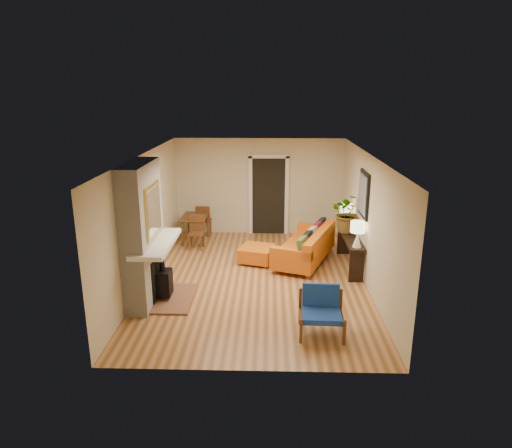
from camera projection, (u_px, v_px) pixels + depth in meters
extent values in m
plane|color=#D48951|center=(256.00, 279.00, 9.57)|extent=(6.50, 6.50, 0.00)
plane|color=white|center=(256.00, 155.00, 8.83)|extent=(6.50, 6.50, 0.00)
plane|color=beige|center=(259.00, 187.00, 12.32)|extent=(4.50, 0.00, 4.50)
plane|color=beige|center=(248.00, 286.00, 6.08)|extent=(4.50, 0.00, 4.50)
plane|color=beige|center=(145.00, 219.00, 9.27)|extent=(0.00, 6.50, 6.50)
plane|color=beige|center=(368.00, 221.00, 9.13)|extent=(0.00, 6.50, 6.50)
cube|color=black|center=(269.00, 196.00, 12.35)|extent=(0.88, 0.06, 2.10)
cube|color=white|center=(251.00, 196.00, 12.35)|extent=(0.10, 0.08, 2.18)
cube|color=white|center=(287.00, 196.00, 12.33)|extent=(0.10, 0.08, 2.18)
cube|color=white|center=(269.00, 156.00, 12.03)|extent=(1.08, 0.08, 0.10)
cube|color=black|center=(364.00, 194.00, 9.39)|extent=(0.04, 0.85, 0.95)
cube|color=slate|center=(363.00, 194.00, 9.39)|extent=(0.01, 0.70, 0.80)
cube|color=black|center=(151.00, 209.00, 9.57)|extent=(0.06, 0.95, 0.02)
cube|color=black|center=(150.00, 195.00, 9.48)|extent=(0.06, 0.95, 0.02)
cube|color=white|center=(140.00, 204.00, 8.14)|extent=(0.42, 1.50, 1.48)
cube|color=white|center=(145.00, 271.00, 8.51)|extent=(0.42, 1.50, 1.12)
cube|color=white|center=(156.00, 243.00, 8.34)|extent=(0.60, 1.68, 0.08)
cube|color=black|center=(157.00, 277.00, 8.54)|extent=(0.03, 0.72, 0.78)
cube|color=brown|center=(174.00, 298.00, 8.65)|extent=(0.75, 1.30, 0.04)
cube|color=black|center=(163.00, 283.00, 8.56)|extent=(0.30, 0.36, 0.48)
cylinder|color=black|center=(162.00, 261.00, 8.44)|extent=(0.10, 0.10, 0.40)
cube|color=gold|center=(153.00, 210.00, 8.17)|extent=(0.04, 0.95, 0.95)
cube|color=silver|center=(154.00, 210.00, 8.17)|extent=(0.01, 0.82, 0.82)
cylinder|color=silver|center=(276.00, 271.00, 9.87)|extent=(0.05, 0.05, 0.10)
cylinder|color=silver|center=(307.00, 276.00, 9.61)|extent=(0.05, 0.05, 0.10)
cylinder|color=silver|center=(301.00, 245.00, 11.54)|extent=(0.05, 0.05, 0.10)
cylinder|color=silver|center=(329.00, 248.00, 11.28)|extent=(0.05, 0.05, 0.10)
cube|color=orange|center=(304.00, 251.00, 10.52)|extent=(1.62, 2.32, 0.31)
cube|color=orange|center=(320.00, 239.00, 10.29)|extent=(0.95, 2.07, 0.36)
cube|color=orange|center=(291.00, 254.00, 9.58)|extent=(0.92, 0.50, 0.20)
cube|color=orange|center=(316.00, 229.00, 11.31)|extent=(0.92, 0.50, 0.20)
cube|color=#455F28|center=(303.00, 247.00, 9.61)|extent=(0.34, 0.45, 0.42)
cube|color=black|center=(309.00, 241.00, 9.97)|extent=(0.34, 0.45, 0.42)
cube|color=#AFB0AA|center=(314.00, 236.00, 10.33)|extent=(0.34, 0.45, 0.42)
cube|color=maroon|center=(318.00, 232.00, 10.65)|extent=(0.34, 0.45, 0.42)
cube|color=black|center=(323.00, 227.00, 11.01)|extent=(0.34, 0.45, 0.42)
cylinder|color=silver|center=(240.00, 264.00, 10.32)|extent=(0.04, 0.04, 0.06)
cylinder|color=silver|center=(266.00, 267.00, 10.15)|extent=(0.04, 0.04, 0.06)
cylinder|color=silver|center=(249.00, 255.00, 10.87)|extent=(0.04, 0.04, 0.06)
cylinder|color=silver|center=(273.00, 258.00, 10.69)|extent=(0.04, 0.04, 0.06)
cube|color=orange|center=(257.00, 253.00, 10.46)|extent=(0.91, 0.91, 0.31)
cube|color=brown|center=(301.00, 317.00, 7.39)|extent=(0.07, 0.70, 0.05)
cube|color=brown|center=(301.00, 331.00, 7.11)|extent=(0.05, 0.05, 0.41)
cube|color=brown|center=(300.00, 306.00, 7.67)|extent=(0.05, 0.05, 0.65)
cube|color=brown|center=(342.00, 318.00, 7.34)|extent=(0.07, 0.70, 0.05)
cube|color=brown|center=(344.00, 332.00, 7.07)|extent=(0.05, 0.05, 0.41)
cube|color=brown|center=(340.00, 307.00, 7.63)|extent=(0.05, 0.05, 0.65)
cube|color=#1A3A9E|center=(322.00, 315.00, 7.35)|extent=(0.64, 0.60, 0.09)
cube|color=#1A3A9E|center=(321.00, 295.00, 7.55)|extent=(0.62, 0.18, 0.38)
cube|color=brown|center=(195.00, 217.00, 11.76)|extent=(0.66, 0.93, 0.04)
cylinder|color=brown|center=(182.00, 234.00, 11.49)|extent=(0.04, 0.04, 0.65)
cylinder|color=brown|center=(202.00, 234.00, 11.47)|extent=(0.04, 0.04, 0.65)
cylinder|color=brown|center=(189.00, 225.00, 12.24)|extent=(0.04, 0.04, 0.65)
cylinder|color=brown|center=(207.00, 225.00, 12.22)|extent=(0.04, 0.04, 0.65)
cube|color=brown|center=(196.00, 233.00, 11.26)|extent=(0.39, 0.39, 0.04)
cube|color=brown|center=(197.00, 223.00, 11.37)|extent=(0.38, 0.05, 0.42)
cylinder|color=brown|center=(189.00, 243.00, 11.18)|extent=(0.03, 0.03, 0.40)
cylinder|color=brown|center=(202.00, 244.00, 11.16)|extent=(0.03, 0.03, 0.40)
cylinder|color=brown|center=(192.00, 239.00, 11.47)|extent=(0.03, 0.03, 0.40)
cylinder|color=brown|center=(204.00, 240.00, 11.46)|extent=(0.03, 0.03, 0.40)
cube|color=brown|center=(204.00, 220.00, 12.39)|extent=(0.39, 0.39, 0.04)
cube|color=brown|center=(203.00, 214.00, 12.15)|extent=(0.38, 0.05, 0.42)
cylinder|color=brown|center=(198.00, 229.00, 12.31)|extent=(0.03, 0.03, 0.40)
cylinder|color=brown|center=(209.00, 229.00, 12.29)|extent=(0.03, 0.03, 0.40)
cylinder|color=brown|center=(200.00, 226.00, 12.61)|extent=(0.03, 0.03, 0.40)
cylinder|color=brown|center=(211.00, 226.00, 12.59)|extent=(0.03, 0.03, 0.40)
cube|color=black|center=(351.00, 237.00, 10.05)|extent=(0.34, 1.85, 0.05)
cube|color=black|center=(356.00, 267.00, 9.33)|extent=(0.30, 0.04, 0.68)
cube|color=black|center=(344.00, 240.00, 10.96)|extent=(0.30, 0.04, 0.68)
cone|color=white|center=(357.00, 240.00, 9.30)|extent=(0.18, 0.18, 0.30)
cylinder|color=white|center=(358.00, 232.00, 9.25)|extent=(0.03, 0.03, 0.06)
cylinder|color=#FFEABF|center=(358.00, 227.00, 9.22)|extent=(0.30, 0.30, 0.22)
cone|color=white|center=(346.00, 220.00, 10.71)|extent=(0.18, 0.18, 0.30)
cylinder|color=white|center=(346.00, 213.00, 10.66)|extent=(0.03, 0.03, 0.06)
cylinder|color=#FFEABF|center=(346.00, 209.00, 10.63)|extent=(0.30, 0.30, 0.22)
imported|color=#1E5919|center=(349.00, 213.00, 10.20)|extent=(0.86, 0.76, 0.91)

